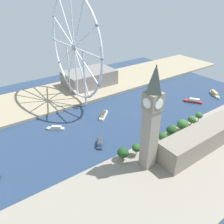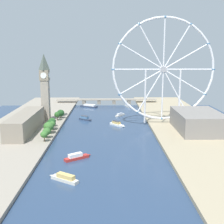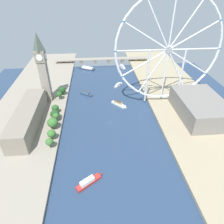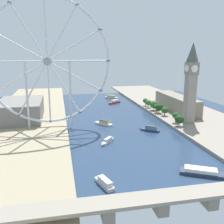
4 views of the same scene
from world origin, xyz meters
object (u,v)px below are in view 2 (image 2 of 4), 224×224
object	(u,v)px
clock_tower	(45,86)
tour_boat_0	(77,157)
tour_boat_3	(64,178)
tour_boat_6	(85,118)
riverside_hall	(198,121)
tour_boat_2	(117,124)
ferris_wheel	(163,70)
parliament_block	(26,123)
tour_boat_4	(120,115)
river_bridge	(106,100)
tour_boat_5	(128,106)
tour_boat_1	(89,106)

from	to	relation	value
clock_tower	tour_boat_0	bearing A→B (deg)	-68.16
tour_boat_3	tour_boat_6	world-z (taller)	tour_boat_6
riverside_hall	tour_boat_2	distance (m)	99.67
tour_boat_0	tour_boat_3	world-z (taller)	tour_boat_3
ferris_wheel	clock_tower	bearing A→B (deg)	174.40
ferris_wheel	riverside_hall	distance (m)	76.94
parliament_block	clock_tower	bearing A→B (deg)	78.18
parliament_block	tour_boat_4	distance (m)	148.20
tour_boat_6	ferris_wheel	bearing A→B (deg)	21.69
river_bridge	tour_boat_4	size ratio (longest dim) A/B	9.78
ferris_wheel	tour_boat_3	world-z (taller)	ferris_wheel
tour_boat_6	tour_boat_0	bearing A→B (deg)	-50.25
clock_tower	tour_boat_0	size ratio (longest dim) A/B	3.71
ferris_wheel	tour_boat_0	world-z (taller)	ferris_wheel
river_bridge	tour_boat_2	xyz separation A→B (m)	(14.50, -165.09, -4.34)
tour_boat_3	tour_boat_5	bearing A→B (deg)	-70.16
river_bridge	tour_boat_3	world-z (taller)	river_bridge
tour_boat_4	tour_boat_5	size ratio (longest dim) A/B	0.88
river_bridge	tour_boat_4	world-z (taller)	river_bridge
ferris_wheel	tour_boat_1	bearing A→B (deg)	128.33
tour_boat_3	tour_boat_0	bearing A→B (deg)	-63.15
tour_boat_3	tour_boat_5	size ratio (longest dim) A/B	1.14
tour_boat_3	tour_boat_5	world-z (taller)	tour_boat_3
parliament_block	tour_boat_3	size ratio (longest dim) A/B	3.97
riverside_hall	parliament_block	bearing A→B (deg)	-179.27
tour_boat_1	tour_boat_2	distance (m)	140.01
clock_tower	tour_boat_4	size ratio (longest dim) A/B	4.68
tour_boat_0	tour_boat_2	size ratio (longest dim) A/B	1.07
parliament_block	tour_boat_4	world-z (taller)	parliament_block
tour_boat_2	tour_boat_4	bearing A→B (deg)	132.56
parliament_block	ferris_wheel	xyz separation A→B (m)	(163.53, 41.11, 57.41)
riverside_hall	tour_boat_5	size ratio (longest dim) A/B	3.58
clock_tower	tour_boat_1	size ratio (longest dim) A/B	2.61
clock_tower	riverside_hall	bearing A→B (deg)	-15.99
river_bridge	tour_boat_4	bearing A→B (deg)	-78.88
tour_boat_0	tour_boat_2	bearing A→B (deg)	36.87
river_bridge	clock_tower	bearing A→B (deg)	-118.46
tour_boat_4	tour_boat_2	bearing A→B (deg)	-147.73
clock_tower	tour_boat_3	xyz separation A→B (m)	(51.04, -181.93, -46.16)
ferris_wheel	tour_boat_5	xyz separation A→B (m)	(-34.91, 130.12, -68.65)
tour_boat_2	tour_boat_3	distance (m)	169.14
tour_boat_0	ferris_wheel	bearing A→B (deg)	16.71
tour_boat_4	parliament_block	bearing A→B (deg)	169.16
ferris_wheel	tour_boat_0	xyz separation A→B (m)	(-96.53, -123.00, -68.56)
tour_boat_1	tour_boat_4	size ratio (longest dim) A/B	1.80
parliament_block	tour_boat_4	bearing A→B (deg)	40.57
tour_boat_0	tour_boat_4	xyz separation A→B (m)	(45.23, 177.99, -0.45)
tour_boat_3	tour_boat_5	xyz separation A→B (m)	(65.85, 297.16, -0.21)
tour_boat_3	tour_boat_6	distance (m)	196.49
parliament_block	tour_boat_2	distance (m)	112.81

